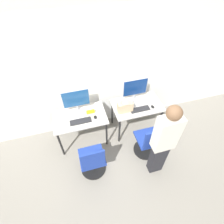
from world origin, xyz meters
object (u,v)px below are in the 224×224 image
office_chair_right (148,142)px  office_chair_left (93,161)px  mouse_left (95,117)px  monitor_right (135,89)px  handbag (125,107)px  keyboard_right (140,109)px  mouse_right (153,107)px  monitor_left (76,100)px  keyboard_left (81,121)px  person_right (164,141)px

office_chair_right → office_chair_left: bearing=-174.9°
mouse_left → monitor_right: monitor_right is taller
handbag → keyboard_right: bearing=-9.4°
keyboard_right → handbag: bearing=170.6°
mouse_left → mouse_right: bearing=-2.1°
office_chair_right → mouse_left: bearing=147.0°
monitor_left → keyboard_right: monitor_left is taller
office_chair_left → mouse_right: bearing=24.6°
keyboard_left → handbag: handbag is taller
keyboard_left → mouse_right: mouse_right is taller
monitor_right → mouse_right: monitor_right is taller
monitor_right → office_chair_right: monitor_right is taller
monitor_left → keyboard_left: size_ratio=1.29×
keyboard_left → person_right: person_right is taller
office_chair_left → keyboard_right: size_ratio=2.24×
keyboard_right → mouse_left: bearing=177.9°
monitor_left → mouse_right: (1.47, -0.34, -0.26)m
mouse_left → handbag: 0.61m
keyboard_left → person_right: bearing=-38.0°
monitor_right → person_right: (0.00, -1.26, -0.09)m
mouse_right → person_right: size_ratio=0.05×
mouse_right → office_chair_right: 0.72m
mouse_left → person_right: bearing=-46.3°
keyboard_left → mouse_right: 1.47m
monitor_left → office_chair_left: size_ratio=0.58×
monitor_left → monitor_right: 1.19m
office_chair_left → office_chair_right: size_ratio=1.00×
monitor_right → office_chair_left: bearing=-138.9°
person_right → handbag: 1.02m
mouse_left → office_chair_left: office_chair_left is taller
keyboard_left → office_chair_left: 0.77m
office_chair_left → handbag: bearing=40.5°
monitor_left → mouse_left: monitor_left is taller
monitor_left → person_right: bearing=-46.2°
office_chair_left → keyboard_left: bearing=95.3°
keyboard_right → person_right: bearing=-89.8°
mouse_left → keyboard_right: size_ratio=0.22×
mouse_right → office_chair_left: bearing=-155.4°
monitor_right → handbag: (-0.31, -0.28, -0.16)m
keyboard_left → handbag: (0.89, 0.04, 0.11)m
monitor_right → office_chair_right: 1.10m
office_chair_left → person_right: 1.29m
mouse_right → person_right: bearing=-106.6°
monitor_left → keyboard_right: size_ratio=1.29×
office_chair_left → person_right: size_ratio=0.53×
mouse_left → handbag: size_ratio=0.30×
keyboard_right → office_chair_right: office_chair_right is taller
mouse_left → office_chair_right: size_ratio=0.10×
office_chair_left → person_right: bearing=-13.2°
person_right → handbag: bearing=107.7°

